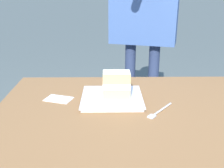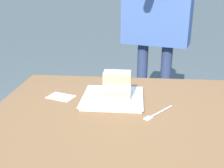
{
  "view_description": "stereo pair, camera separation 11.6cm",
  "coord_description": "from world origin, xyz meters",
  "px_view_note": "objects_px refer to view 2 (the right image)",
  "views": [
    {
      "loc": [
        -0.11,
        -0.97,
        1.18
      ],
      "look_at": [
        -0.1,
        0.13,
        0.78
      ],
      "focal_mm": 43.58,
      "sensor_mm": 36.0,
      "label": 1
    },
    {
      "loc": [
        0.0,
        -0.96,
        1.18
      ],
      "look_at": [
        -0.1,
        0.13,
        0.78
      ],
      "focal_mm": 43.58,
      "sensor_mm": 36.0,
      "label": 2
    }
  ],
  "objects_px": {
    "paper_napkin": "(60,97)",
    "diner_person": "(157,4)",
    "dessert_plate": "(112,98)",
    "patio_table": "(133,137)",
    "cake_slice": "(116,85)",
    "dessert_fork": "(156,113)"
  },
  "relations": [
    {
      "from": "dessert_fork",
      "to": "paper_napkin",
      "type": "distance_m",
      "value": 0.44
    },
    {
      "from": "patio_table",
      "to": "dessert_plate",
      "type": "distance_m",
      "value": 0.2
    },
    {
      "from": "dessert_plate",
      "to": "dessert_fork",
      "type": "relative_size",
      "value": 1.87
    },
    {
      "from": "paper_napkin",
      "to": "diner_person",
      "type": "bearing_deg",
      "value": 58.33
    },
    {
      "from": "diner_person",
      "to": "dessert_fork",
      "type": "bearing_deg",
      "value": -92.39
    },
    {
      "from": "dessert_plate",
      "to": "cake_slice",
      "type": "height_order",
      "value": "cake_slice"
    },
    {
      "from": "dessert_fork",
      "to": "patio_table",
      "type": "bearing_deg",
      "value": 179.88
    },
    {
      "from": "cake_slice",
      "to": "paper_napkin",
      "type": "xyz_separation_m",
      "value": [
        -0.25,
        0.01,
        -0.07
      ]
    },
    {
      "from": "dessert_fork",
      "to": "dessert_plate",
      "type": "bearing_deg",
      "value": 145.5
    },
    {
      "from": "cake_slice",
      "to": "diner_person",
      "type": "bearing_deg",
      "value": 74.96
    },
    {
      "from": "patio_table",
      "to": "diner_person",
      "type": "height_order",
      "value": "diner_person"
    },
    {
      "from": "dessert_plate",
      "to": "cake_slice",
      "type": "xyz_separation_m",
      "value": [
        0.02,
        -0.01,
        0.07
      ]
    },
    {
      "from": "patio_table",
      "to": "cake_slice",
      "type": "relative_size",
      "value": 9.82
    },
    {
      "from": "dessert_plate",
      "to": "diner_person",
      "type": "bearing_deg",
      "value": 73.49
    },
    {
      "from": "patio_table",
      "to": "cake_slice",
      "type": "height_order",
      "value": "cake_slice"
    },
    {
      "from": "patio_table",
      "to": "dessert_fork",
      "type": "distance_m",
      "value": 0.14
    },
    {
      "from": "cake_slice",
      "to": "dessert_plate",
      "type": "bearing_deg",
      "value": 161.28
    },
    {
      "from": "cake_slice",
      "to": "paper_napkin",
      "type": "height_order",
      "value": "cake_slice"
    },
    {
      "from": "dessert_plate",
      "to": "cake_slice",
      "type": "bearing_deg",
      "value": -18.72
    },
    {
      "from": "dessert_plate",
      "to": "paper_napkin",
      "type": "distance_m",
      "value": 0.23
    },
    {
      "from": "dessert_plate",
      "to": "diner_person",
      "type": "relative_size",
      "value": 0.16
    },
    {
      "from": "patio_table",
      "to": "diner_person",
      "type": "bearing_deg",
      "value": 81.9
    }
  ]
}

